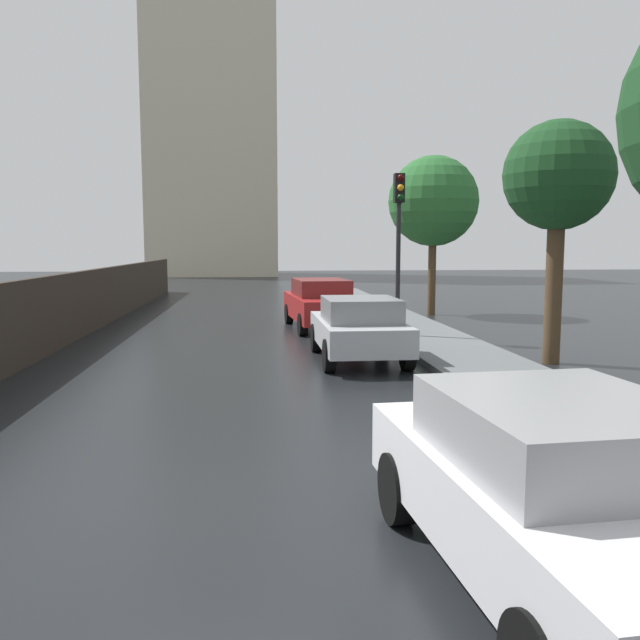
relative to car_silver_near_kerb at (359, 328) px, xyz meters
name	(u,v)px	position (x,y,z in m)	size (l,w,h in m)	color
ground	(204,509)	(-2.75, -7.75, -0.73)	(120.00, 120.00, 0.00)	black
car_silver_near_kerb	(359,328)	(0.00, 0.00, 0.00)	(1.83, 3.84, 1.40)	#B2B5BA
car_white_mid_road	(562,489)	(-0.05, -9.45, 0.01)	(2.11, 4.03, 1.42)	silver
car_red_far_ahead	(321,303)	(-0.25, 5.58, 0.05)	(2.05, 4.54, 1.50)	maroon
traffic_light	(399,224)	(1.54, 3.04, 2.35)	(0.26, 0.39, 4.23)	black
street_tree_near	(433,202)	(4.17, 9.17, 3.35)	(3.22, 3.22, 5.71)	#4C3823
street_tree_mid	(558,179)	(4.05, -0.70, 3.14)	(2.27, 2.27, 5.08)	#4C3823
distant_tower	(210,79)	(-5.76, 43.36, 15.79)	(10.95, 9.27, 33.04)	beige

